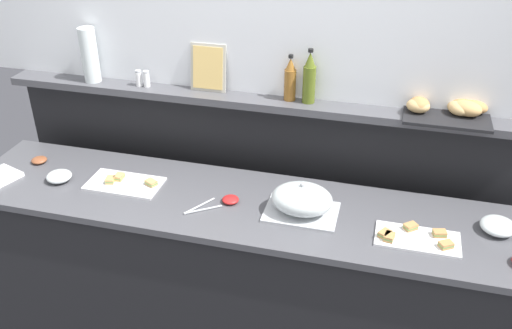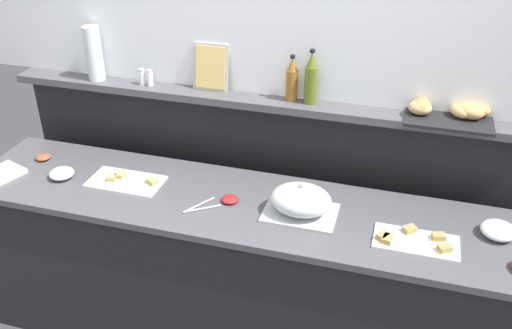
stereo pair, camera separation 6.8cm
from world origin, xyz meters
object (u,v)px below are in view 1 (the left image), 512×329
Objects in this scene: glass_bowl_medium at (498,226)px; condiment_bowl_red at (230,200)px; vinegar_bottle_amber at (290,80)px; bread_basket at (451,108)px; salt_shaker at (139,78)px; condiment_bowl_teal at (39,160)px; olive_oil_bottle at (309,79)px; framed_picture at (208,68)px; serving_cloche at (302,200)px; napkin_stack at (0,177)px; sandwich_platter_rear at (416,238)px; sandwich_platter_side at (125,183)px; serving_tongs at (200,208)px; glass_bowl_large at (59,177)px; pepper_shaker at (146,79)px; water_carafe at (90,55)px.

glass_bowl_medium is 1.90× the size of condiment_bowl_red.
bread_basket is (0.78, 0.00, -0.07)m from vinegar_bottle_amber.
salt_shaker is (-0.82, -0.02, -0.06)m from vinegar_bottle_amber.
salt_shaker is (0.49, 0.31, 0.40)m from condiment_bowl_teal.
framed_picture is (-0.53, 0.02, -0.00)m from olive_oil_bottle.
condiment_bowl_red is 0.35× the size of vinegar_bottle_amber.
serving_cloche is 1.57m from napkin_stack.
serving_cloche reaches higher than napkin_stack.
napkin_stack is (-0.10, -0.20, -0.00)m from condiment_bowl_teal.
sandwich_platter_rear is at bearing -40.73° from olive_oil_bottle.
sandwich_platter_side reaches higher than serving_tongs.
napkin_stack is (-0.31, -0.06, -0.01)m from glass_bowl_large.
sandwich_platter_rear is 0.91× the size of bread_basket.
framed_picture is at bearing 118.67° from condiment_bowl_red.
condiment_bowl_teal is 1.52m from olive_oil_bottle.
condiment_bowl_red is at bearing -61.33° from framed_picture.
condiment_bowl_red is 0.99× the size of condiment_bowl_teal.
napkin_stack is at bearing -170.36° from sandwich_platter_side.
serving_cloche is 1.26m from glass_bowl_large.
serving_cloche reaches higher than glass_bowl_large.
glass_bowl_large is 0.54× the size of vinegar_bottle_amber.
sandwich_platter_side is 0.34m from glass_bowl_large.
serving_cloche is 4.11× the size of condiment_bowl_teal.
condiment_bowl_red is (-0.87, 0.08, 0.00)m from sandwich_platter_rear.
condiment_bowl_red is 0.85m from salt_shaker.
framed_picture is at bearing 165.63° from glass_bowl_medium.
glass_bowl_medium is (0.87, 0.08, -0.05)m from serving_cloche.
sandwich_platter_rear is 4.19× the size of pepper_shaker.
glass_bowl_medium is at bearing 7.19° from serving_tongs.
serving_cloche reaches higher than sandwich_platter_rear.
sandwich_platter_side is at bearing -81.22° from salt_shaker.
serving_cloche is at bearing -81.83° from olive_oil_bottle.
serving_cloche is 0.83m from bread_basket.
water_carafe is (-0.90, 0.41, 0.51)m from condiment_bowl_red.
serving_tongs is (0.78, -0.06, -0.02)m from glass_bowl_large.
bread_basket is at bearing 13.68° from napkin_stack.
olive_oil_bottle is (1.40, 0.32, 0.48)m from condiment_bowl_teal.
condiment_bowl_red is at bearing 37.27° from serving_tongs.
glass_bowl_medium is at bearing -0.72° from condiment_bowl_teal.
vinegar_bottle_amber is 0.82m from salt_shaker.
water_carafe is at bearing 155.34° from condiment_bowl_red.
olive_oil_bottle reaches higher than pepper_shaker.
pepper_shaker is (-0.46, 0.51, 0.41)m from serving_tongs.
sandwich_platter_side is 0.56m from condiment_bowl_teal.
salt_shaker is 0.29m from water_carafe.
condiment_bowl_teal is at bearing 179.28° from glass_bowl_medium.
vinegar_bottle_amber reaches higher than serving_cloche.
condiment_bowl_red is 0.71m from olive_oil_bottle.
sandwich_platter_rear is at bearing -156.34° from glass_bowl_medium.
water_carafe reaches higher than condiment_bowl_red.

